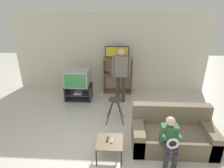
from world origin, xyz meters
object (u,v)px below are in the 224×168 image
(television_main, at_px, (77,78))
(remote_control_black, at_px, (107,139))
(television_flat, at_px, (117,53))
(folding_stool, at_px, (115,104))
(media_shelf, at_px, (118,75))
(snack_table, at_px, (110,143))
(person_seated_child, at_px, (170,138))
(remote_control_white, at_px, (112,140))
(person_standing_adult, at_px, (121,71))
(couch, at_px, (172,134))
(tv_stand, at_px, (79,92))

(television_main, distance_m, remote_control_black, 2.65)
(television_flat, distance_m, folding_stool, 1.99)
(media_shelf, height_order, snack_table, media_shelf)
(person_seated_child, bearing_deg, remote_control_white, 174.80)
(television_main, relative_size, person_standing_adult, 0.44)
(media_shelf, relative_size, television_flat, 1.56)
(television_main, height_order, television_flat, television_flat)
(remote_control_white, relative_size, couch, 0.09)
(television_main, distance_m, television_flat, 1.48)
(tv_stand, distance_m, folding_stool, 1.71)
(media_shelf, bearing_deg, couch, -65.30)
(television_flat, height_order, person_seated_child, television_flat)
(folding_stool, bearing_deg, person_seated_child, -51.94)
(tv_stand, bearing_deg, snack_table, -65.04)
(person_seated_child, bearing_deg, snack_table, 176.00)
(remote_control_white, distance_m, person_standing_adult, 2.39)
(tv_stand, distance_m, remote_control_white, 2.69)
(media_shelf, bearing_deg, tv_stand, -153.76)
(remote_control_black, bearing_deg, tv_stand, 117.45)
(television_flat, bearing_deg, remote_control_black, -91.54)
(television_main, distance_m, person_standing_adult, 1.36)
(couch, relative_size, person_seated_child, 1.74)
(television_main, bearing_deg, tv_stand, -6.57)
(snack_table, distance_m, couch, 1.33)
(person_seated_child, bearing_deg, tv_stand, 131.39)
(television_main, relative_size, television_flat, 0.94)
(folding_stool, relative_size, couch, 0.39)
(snack_table, height_order, remote_control_white, remote_control_white)
(person_seated_child, bearing_deg, television_main, 131.56)
(television_main, height_order, person_standing_adult, person_standing_adult)
(tv_stand, distance_m, couch, 3.14)
(media_shelf, bearing_deg, remote_control_black, -92.08)
(media_shelf, relative_size, couch, 0.72)
(remote_control_black, relative_size, couch, 0.09)
(person_seated_child, bearing_deg, television_flat, 108.53)
(remote_control_black, distance_m, person_seated_child, 1.14)
(person_seated_child, bearing_deg, person_standing_adult, 110.57)
(snack_table, height_order, remote_control_black, remote_control_black)
(media_shelf, height_order, person_standing_adult, person_standing_adult)
(tv_stand, relative_size, remote_control_black, 5.62)
(snack_table, bearing_deg, television_main, 115.23)
(tv_stand, bearing_deg, couch, -40.11)
(tv_stand, distance_m, snack_table, 2.69)
(television_flat, distance_m, remote_control_black, 3.14)
(tv_stand, relative_size, folding_stool, 1.27)
(remote_control_black, bearing_deg, television_flat, 91.31)
(couch, height_order, person_seated_child, person_seated_child)
(folding_stool, height_order, remote_control_white, folding_stool)
(tv_stand, height_order, snack_table, tv_stand)
(tv_stand, relative_size, person_standing_adult, 0.49)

